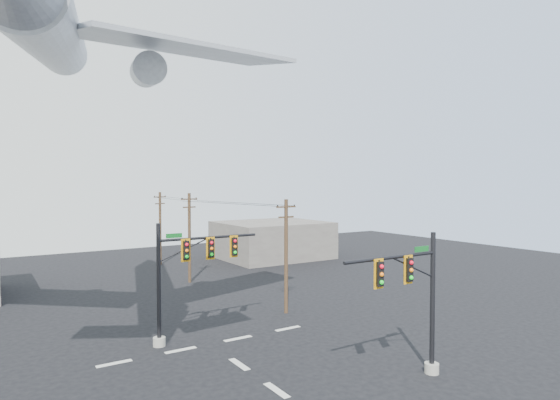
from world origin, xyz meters
TOP-DOWN VIEW (x-y plane):
  - lane_markings at (0.00, 5.33)m, footprint 14.00×21.20m
  - signal_mast_near at (6.93, 1.17)m, footprint 6.67×0.85m
  - signal_mast_far at (-1.12, 13.37)m, footprint 7.39×0.86m
  - utility_pole_a at (8.13, 15.44)m, footprint 1.82×0.30m
  - utility_pole_b at (6.03, 30.61)m, footprint 1.89×0.43m
  - utility_pole_c at (6.95, 42.80)m, footprint 1.82×0.80m
  - power_lines at (6.82, 29.10)m, footprint 3.77×27.37m
  - airliner at (-8.81, 14.27)m, footprint 29.36×31.37m
  - building_right at (22.00, 40.00)m, footprint 14.00×12.00m

SIDE VIEW (x-z plane):
  - lane_markings at x=0.00m, z-range 0.01..0.01m
  - building_right at x=22.00m, z-range 0.00..5.00m
  - signal_mast_near at x=6.93m, z-range 0.24..7.96m
  - signal_mast_far at x=-1.12m, z-range 0.50..8.34m
  - utility_pole_a at x=8.13m, z-range 0.21..9.32m
  - utility_pole_c at x=6.95m, z-range 0.22..9.50m
  - utility_pole_b at x=6.03m, z-range 0.22..9.58m
  - power_lines at x=6.82m, z-range 8.55..8.65m
  - airliner at x=-8.81m, z-range 14.76..23.05m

